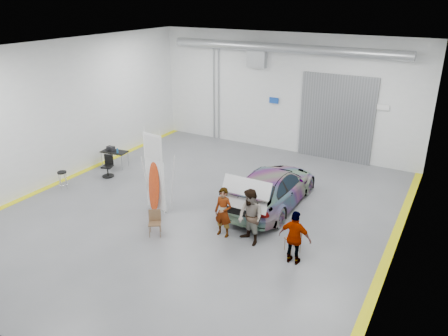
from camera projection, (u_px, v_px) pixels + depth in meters
The scene contains 13 objects.
ground at pixel (201, 210), 16.77m from camera, with size 16.00×16.00×0.00m, color #58595F.
room_shell at pixel (235, 95), 16.92m from camera, with size 14.02×16.18×6.01m.
sedan_car at pixel (272, 187), 16.88m from camera, with size 2.14×5.25×1.52m, color white.
person_a at pixel (223, 212), 14.71m from camera, with size 0.64×0.42×1.77m, color #8B6E4C.
person_b at pixel (250, 217), 14.22m from camera, with size 0.94×0.72×1.93m, color slate.
person_c at pixel (295, 238), 13.20m from camera, with size 1.02×0.42×1.76m, color #9B5333.
surfboard_display at pixel (155, 179), 16.19m from camera, with size 0.92×0.31×3.27m.
folding_chair_near at pixel (155, 228), 14.97m from camera, with size 0.57×0.62×0.87m.
folding_chair_far at pixel (293, 244), 14.02m from camera, with size 0.57×0.62×0.87m.
shop_stool at pixel (63, 180), 18.43m from camera, with size 0.40×0.40×0.79m.
work_table at pixel (113, 151), 20.67m from camera, with size 1.31×0.78×1.01m.
office_chair at pixel (108, 167), 19.68m from camera, with size 0.54×0.56×0.99m.
trunk_lid at pixel (245, 192), 14.67m from camera, with size 1.77×1.08×0.04m, color silver.
Camera 1 is at (8.09, -12.58, 7.80)m, focal length 35.00 mm.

